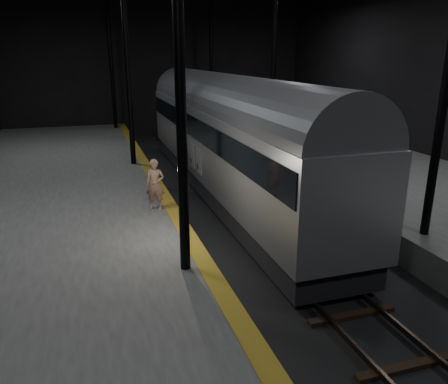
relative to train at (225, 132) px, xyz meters
name	(u,v)px	position (x,y,z in m)	size (l,w,h in m)	color
ground	(261,230)	(0.00, -4.46, -3.03)	(44.00, 44.00, 0.00)	black
platform_left	(47,243)	(-7.50, -4.46, -2.53)	(9.00, 43.80, 1.00)	#4A4A48
platform_right	(426,199)	(7.50, -4.46, -2.53)	(9.00, 43.80, 1.00)	#4A4A48
tactile_strip	(176,214)	(-3.25, -4.46, -2.02)	(0.50, 43.80, 0.01)	olive
track	(261,229)	(0.00, -4.46, -2.96)	(2.40, 43.00, 0.24)	#3F3328
train	(225,132)	(0.00, 0.00, 0.00)	(3.04, 20.30, 5.43)	#A5A8AD
woman	(155,185)	(-3.80, -3.67, -1.11)	(0.67, 0.44, 1.83)	#A47B64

